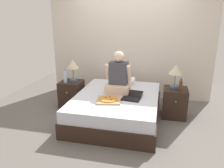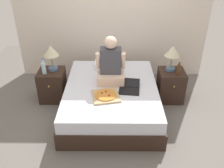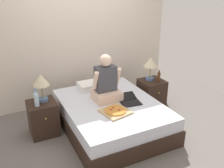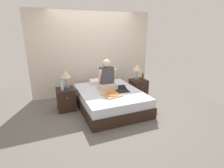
% 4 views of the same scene
% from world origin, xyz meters
% --- Properties ---
extents(ground_plane, '(5.75, 5.75, 0.00)m').
position_xyz_m(ground_plane, '(0.00, 0.00, 0.00)').
color(ground_plane, '#66605B').
extents(wall_back, '(3.75, 0.12, 2.50)m').
position_xyz_m(wall_back, '(0.00, 1.33, 1.25)').
color(wall_back, beige).
rests_on(wall_back, ground).
extents(bed, '(1.53, 1.95, 0.47)m').
position_xyz_m(bed, '(0.00, 0.00, 0.23)').
color(bed, black).
rests_on(bed, ground).
extents(nightstand_left, '(0.44, 0.47, 0.56)m').
position_xyz_m(nightstand_left, '(-1.06, 0.34, 0.28)').
color(nightstand_left, black).
rests_on(nightstand_left, ground).
extents(lamp_on_left_nightstand, '(0.26, 0.26, 0.45)m').
position_xyz_m(lamp_on_left_nightstand, '(-1.02, 0.39, 0.89)').
color(lamp_on_left_nightstand, '#4C6B93').
rests_on(lamp_on_left_nightstand, nightstand_left).
extents(water_bottle, '(0.07, 0.07, 0.28)m').
position_xyz_m(water_bottle, '(-1.14, 0.25, 0.67)').
color(water_bottle, silver).
rests_on(water_bottle, nightstand_left).
extents(nightstand_right, '(0.44, 0.47, 0.56)m').
position_xyz_m(nightstand_right, '(1.06, 0.34, 0.28)').
color(nightstand_right, black).
rests_on(nightstand_right, ground).
extents(lamp_on_right_nightstand, '(0.26, 0.26, 0.45)m').
position_xyz_m(lamp_on_right_nightstand, '(1.03, 0.39, 0.89)').
color(lamp_on_right_nightstand, '#4C6B93').
rests_on(lamp_on_right_nightstand, nightstand_right).
extents(beer_bottle, '(0.06, 0.06, 0.23)m').
position_xyz_m(beer_bottle, '(1.13, 0.24, 0.66)').
color(beer_bottle, '#512D14').
rests_on(beer_bottle, nightstand_right).
extents(pillow, '(0.52, 0.34, 0.12)m').
position_xyz_m(pillow, '(-0.04, 0.69, 0.53)').
color(pillow, white).
rests_on(pillow, bed).
extents(person_seated, '(0.47, 0.40, 0.78)m').
position_xyz_m(person_seated, '(-0.01, 0.16, 0.76)').
color(person_seated, beige).
rests_on(person_seated, bed).
extents(laptop, '(0.36, 0.45, 0.07)m').
position_xyz_m(laptop, '(0.29, -0.10, 0.49)').
color(laptop, black).
rests_on(laptop, bed).
extents(pizza_box, '(0.47, 0.47, 0.05)m').
position_xyz_m(pizza_box, '(-0.08, -0.32, 0.49)').
color(pizza_box, tan).
rests_on(pizza_box, bed).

